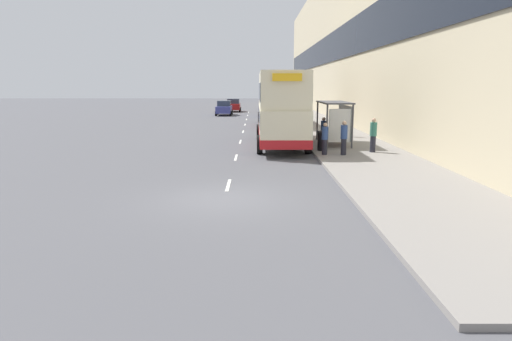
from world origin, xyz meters
name	(u,v)px	position (x,y,z in m)	size (l,w,h in m)	color
ground_plane	(226,199)	(0.00, 0.00, 0.00)	(220.00, 220.00, 0.00)	#515156
pavement	(305,116)	(6.50, 38.50, 0.07)	(5.00, 93.00, 0.14)	gray
terrace_facade	(342,42)	(10.49, 38.50, 8.30)	(3.10, 93.00, 16.62)	#C6B793
lane_mark_0	(229,185)	(0.00, 2.03, 0.01)	(0.12, 2.00, 0.01)	silver
lane_mark_1	(237,157)	(0.00, 8.44, 0.01)	(0.12, 2.00, 0.01)	silver
lane_mark_2	(241,142)	(0.00, 14.85, 0.01)	(0.12, 2.00, 0.01)	silver
lane_mark_3	(244,132)	(0.00, 21.26, 0.01)	(0.12, 2.00, 0.01)	silver
lane_mark_4	(246,125)	(0.00, 27.67, 0.01)	(0.12, 2.00, 0.01)	silver
lane_mark_5	(247,119)	(0.00, 34.08, 0.01)	(0.12, 2.00, 0.01)	silver
lane_mark_6	(249,115)	(0.00, 40.49, 0.01)	(0.12, 2.00, 0.01)	silver
lane_mark_7	(249,112)	(0.00, 46.90, 0.01)	(0.12, 2.00, 0.01)	silver
bus_shelter	(339,115)	(5.77, 12.49, 1.88)	(1.60, 4.20, 2.48)	#4C4C51
double_decker_bus_near	(282,107)	(2.47, 12.88, 2.28)	(2.85, 10.35, 4.30)	beige
double_decker_bus_ahead	(275,100)	(2.62, 26.73, 2.28)	(2.85, 10.24, 4.30)	beige
car_0	(234,105)	(-2.07, 48.21, 0.86)	(2.00, 3.90, 1.74)	maroon
car_1	(271,109)	(2.63, 39.01, 0.89)	(1.98, 4.21, 1.81)	navy
car_2	(225,108)	(-2.82, 40.85, 0.85)	(1.94, 4.19, 1.73)	navy
pedestrian_at_shelter	(324,131)	(4.90, 12.04, 0.97)	(0.32, 0.32, 1.63)	#23232D
pedestrian_1	(345,138)	(5.39, 8.45, 1.01)	(0.34, 0.34, 1.70)	#23232D
pedestrian_2	(374,135)	(7.09, 9.41, 1.05)	(0.35, 0.35, 1.77)	#23232D
pedestrian_3	(348,125)	(7.15, 16.58, 0.95)	(0.32, 0.32, 1.59)	#23232D
pedestrian_4	(326,138)	(4.45, 8.49, 0.96)	(0.32, 0.32, 1.61)	#23232D
litter_bin	(323,141)	(4.55, 9.97, 0.67)	(0.55, 0.55, 1.05)	black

